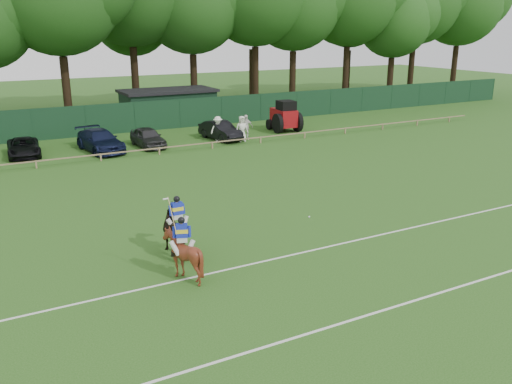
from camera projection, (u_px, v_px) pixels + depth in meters
ground at (280, 246)px, 21.89m from camera, size 160.00×160.00×0.00m
horse_dark at (178, 232)px, 20.83m from camera, size 1.05×2.22×1.86m
horse_chestnut at (183, 255)px, 18.86m from camera, size 1.87×1.97×1.74m
suv_black at (24, 147)px, 36.80m from camera, size 2.35×4.57×1.23m
sedan_navy at (100, 141)px, 38.27m from camera, size 2.83×5.46×1.51m
hatch_grey at (148, 137)px, 39.65m from camera, size 1.86×4.24×1.42m
estate_black at (220, 130)px, 42.24m from camera, size 2.13×4.52×1.43m
spectator_left at (218, 129)px, 41.62m from camera, size 1.27×0.78×1.90m
spectator_mid at (246, 127)px, 42.15m from camera, size 1.22×0.72×1.96m
spectator_right at (242, 129)px, 41.44m from camera, size 1.05×0.77×1.97m
rider_dark at (177, 212)px, 20.58m from camera, size 0.94×0.38×1.41m
rider_chestnut at (182, 235)px, 18.62m from camera, size 0.91×0.75×2.05m
polo_ball at (309, 217)px, 25.08m from camera, size 0.09×0.09×0.09m
pitch_lines at (332, 280)px, 18.94m from camera, size 60.00×5.10×0.01m
pitch_rail at (145, 150)px, 36.89m from camera, size 62.10×0.10×0.50m
perimeter_fence at (111, 119)px, 44.22m from camera, size 92.08×0.08×2.50m
utility_shed at (168, 106)px, 49.39m from camera, size 8.40×4.40×3.04m
tree_row at (112, 118)px, 52.22m from camera, size 96.00×12.00×21.00m
tractor at (285, 117)px, 45.45m from camera, size 2.32×3.25×2.60m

